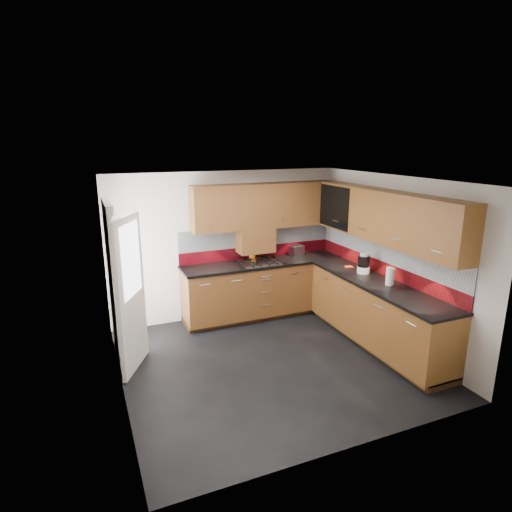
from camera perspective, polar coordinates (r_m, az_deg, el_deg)
name	(u,v)px	position (r m, az deg, el deg)	size (l,w,h in m)	color
room	(273,253)	(5.32, 2.22, 0.36)	(4.00, 3.80, 2.64)	black
base_cabinets	(315,302)	(6.73, 7.84, -6.07)	(2.70, 3.20, 0.95)	#5B2C14
countertop	(316,273)	(6.56, 7.95, -2.19)	(2.72, 3.22, 0.04)	black
backsplash	(321,249)	(6.77, 8.71, 0.89)	(2.70, 3.20, 0.54)	maroon
upper_cabinets	(325,211)	(6.50, 9.25, 5.93)	(2.50, 3.20, 0.72)	#5B2C14
extractor_hood	(255,240)	(7.00, -0.08, 2.13)	(0.60, 0.33, 0.40)	#5B2C14
glass_cabinet	(342,205)	(6.99, 11.39, 6.69)	(0.32, 0.80, 0.66)	black
back_door	(121,289)	(5.73, -17.59, -4.17)	(0.42, 1.19, 2.04)	white
gas_hob	(259,262)	(6.94, 0.45, -0.77)	(0.60, 0.53, 0.05)	silver
utensil_pot	(252,254)	(7.09, -0.51, 0.22)	(0.11, 0.11, 0.39)	orange
toaster	(297,250)	(7.41, 5.44, 0.75)	(0.27, 0.20, 0.18)	silver
food_processor	(364,264)	(6.56, 14.15, -1.05)	(0.18, 0.18, 0.31)	white
paper_towel	(390,277)	(6.12, 17.45, -2.64)	(0.12, 0.12, 0.24)	white
orange_cloth	(349,267)	(6.84, 12.29, -1.43)	(0.13, 0.11, 0.01)	red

